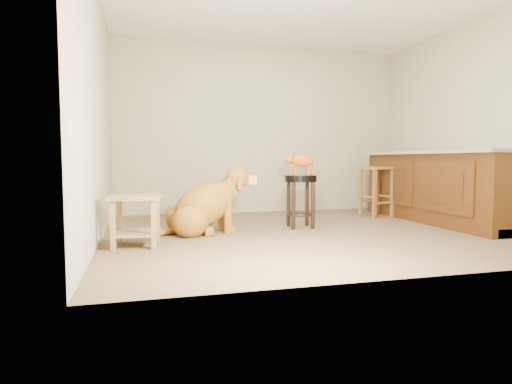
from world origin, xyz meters
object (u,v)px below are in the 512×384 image
object	(u,v)px
padded_stool	(301,191)
golden_retriever	(204,207)
wood_stool	(376,191)
tabby_kitten	(300,161)
side_table	(136,212)

from	to	relation	value
padded_stool	golden_retriever	distance (m)	1.21
padded_stool	wood_stool	size ratio (longest dim) A/B	0.88
padded_stool	wood_stool	xyz separation A→B (m)	(1.43, 0.68, -0.07)
tabby_kitten	padded_stool	bearing A→B (deg)	-5.72
padded_stool	wood_stool	world-z (taller)	wood_stool
side_table	golden_retriever	bearing A→B (deg)	36.06
side_table	wood_stool	bearing A→B (deg)	21.68
padded_stool	tabby_kitten	size ratio (longest dim) A/B	1.29
wood_stool	golden_retriever	xyz separation A→B (m)	(-2.62, -0.80, -0.08)
wood_stool	tabby_kitten	xyz separation A→B (m)	(-1.44, -0.68, 0.43)
tabby_kitten	side_table	bearing A→B (deg)	-156.05
padded_stool	golden_retriever	xyz separation A→B (m)	(-1.19, -0.12, -0.16)
wood_stool	golden_retriever	size ratio (longest dim) A/B	0.58
wood_stool	side_table	bearing A→B (deg)	-158.32
padded_stool	side_table	bearing A→B (deg)	-161.28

